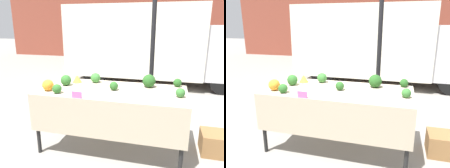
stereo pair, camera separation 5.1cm
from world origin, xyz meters
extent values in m
plane|color=gray|center=(0.00, 0.00, 0.00)|extent=(40.00, 40.00, 0.00)
cube|color=brown|center=(0.00, 8.60, 2.43)|extent=(16.00, 0.60, 4.85)
cylinder|color=black|center=(0.47, 0.72, 1.27)|extent=(0.07, 0.07, 2.53)
cube|color=silver|center=(-0.29, 3.99, 1.27)|extent=(3.77, 2.20, 1.94)
cylinder|color=black|center=(2.09, 4.89, 0.33)|extent=(0.66, 0.22, 0.66)
cylinder|color=black|center=(-1.32, 3.09, 0.33)|extent=(0.66, 0.22, 0.66)
cylinder|color=black|center=(-1.32, 4.89, 0.33)|extent=(0.66, 0.22, 0.66)
cube|color=tan|center=(0.00, 0.00, 0.85)|extent=(1.99, 0.92, 0.03)
cube|color=tan|center=(0.00, -0.45, 0.60)|extent=(1.99, 0.01, 0.48)
cylinder|color=black|center=(-0.93, -0.40, 0.42)|extent=(0.05, 0.05, 0.84)
cylinder|color=black|center=(0.93, -0.40, 0.42)|extent=(0.05, 0.05, 0.84)
cylinder|color=black|center=(-0.93, 0.40, 0.42)|extent=(0.05, 0.05, 0.84)
cylinder|color=black|center=(0.93, 0.40, 0.42)|extent=(0.05, 0.05, 0.84)
sphere|color=orange|center=(-0.82, -0.25, 0.94)|extent=(0.15, 0.15, 0.15)
cone|color=#93B238|center=(-0.61, 0.24, 0.92)|extent=(0.14, 0.14, 0.11)
sphere|color=#2D6628|center=(-0.65, -0.33, 0.93)|extent=(0.12, 0.12, 0.12)
sphere|color=#2D6628|center=(-0.70, 0.04, 0.94)|extent=(0.15, 0.15, 0.15)
sphere|color=#23511E|center=(0.87, 0.38, 0.93)|extent=(0.12, 0.12, 0.12)
sphere|color=#336B2D|center=(0.89, -0.10, 0.92)|extent=(0.12, 0.12, 0.12)
sphere|color=#285B23|center=(0.03, -0.01, 0.93)|extent=(0.12, 0.12, 0.12)
sphere|color=#23511E|center=(0.47, 0.25, 0.96)|extent=(0.18, 0.18, 0.18)
sphere|color=#387533|center=(-0.34, 0.30, 0.94)|extent=(0.15, 0.15, 0.15)
cube|color=#F45B9E|center=(-0.32, -0.45, 0.91)|extent=(0.13, 0.01, 0.08)
cube|color=olive|center=(1.41, 0.19, 0.15)|extent=(0.37, 0.37, 0.30)
camera|label=1|loc=(0.72, -2.75, 1.73)|focal=35.00mm
camera|label=2|loc=(0.77, -2.74, 1.73)|focal=35.00mm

